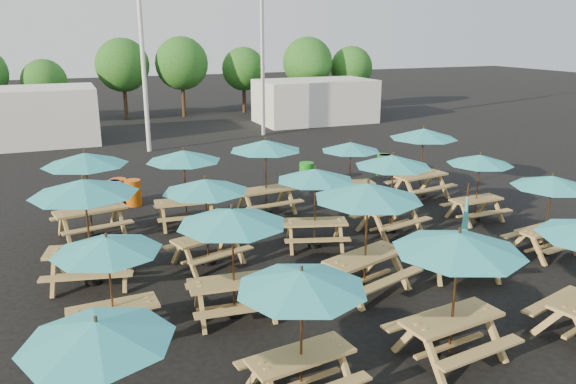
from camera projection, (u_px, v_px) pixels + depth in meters
name	position (u px, v px, depth m)	size (l,w,h in m)	color
ground	(309.00, 246.00, 14.96)	(120.00, 120.00, 0.00)	black
picnic_unit_0	(98.00, 339.00, 7.04)	(2.29, 2.29, 2.09)	#AD894C
picnic_unit_1	(107.00, 250.00, 9.93)	(2.03, 2.03, 2.06)	#AD894C
picnic_unit_2	(84.00, 192.00, 12.18)	(2.79, 2.79, 2.47)	#AD894C
picnic_unit_3	(85.00, 163.00, 15.08)	(2.67, 2.67, 2.40)	#AD894C
picnic_unit_4	(302.00, 286.00, 8.37)	(2.27, 2.27, 2.14)	#AD894C
picnic_unit_5	(232.00, 222.00, 10.80)	(2.36, 2.36, 2.28)	#AD894C
picnic_unit_6	(205.00, 190.00, 13.31)	(2.57, 2.57, 2.18)	#AD894C
picnic_unit_7	(184.00, 160.00, 16.02)	(2.31, 2.31, 2.27)	#AD894C
picnic_unit_8	(458.00, 249.00, 9.33)	(2.47, 2.47, 2.35)	#AD894C
picnic_unit_9	(368.00, 197.00, 11.85)	(2.94, 2.94, 2.47)	#AD894C
picnic_unit_10	(315.00, 179.00, 14.40)	(2.54, 2.54, 2.15)	#AD894C
picnic_unit_11	(266.00, 149.00, 17.12)	(2.44, 2.44, 2.35)	#AD894C
picnic_unit_13	(464.00, 239.00, 12.95)	(2.13, 1.99, 2.22)	#AD894C
picnic_unit_14	(393.00, 165.00, 15.45)	(2.55, 2.55, 2.26)	#AD894C
picnic_unit_15	(351.00, 150.00, 18.24)	(2.14, 2.14, 2.07)	#AD894C
picnic_unit_17	(552.00, 186.00, 13.95)	(2.21, 2.21, 2.09)	#AD894C
picnic_unit_18	(480.00, 163.00, 16.51)	(1.99, 1.99, 2.04)	#AD894C
picnic_unit_19	(423.00, 137.00, 18.77)	(2.58, 2.58, 2.41)	#AD894C
waste_bin_0	(113.00, 194.00, 18.17)	(0.53, 0.53, 0.85)	gray
waste_bin_1	(119.00, 191.00, 18.47)	(0.53, 0.53, 0.85)	#C7560B
waste_bin_2	(133.00, 193.00, 18.33)	(0.53, 0.53, 0.85)	#C7560B
waste_bin_3	(306.00, 174.00, 20.73)	(0.53, 0.53, 0.85)	#198A1B
waste_bin_4	(384.00, 165.00, 22.08)	(0.53, 0.53, 0.85)	#198A1B
waste_bin_5	(385.00, 166.00, 21.98)	(0.53, 0.53, 0.85)	gray
mast_0	(140.00, 19.00, 25.00)	(0.20, 0.20, 12.00)	silver
mast_1	(262.00, 21.00, 29.15)	(0.20, 0.20, 12.00)	silver
event_tent_0	(11.00, 117.00, 27.65)	(8.00, 4.00, 2.80)	silver
event_tent_1	(315.00, 101.00, 34.77)	(7.00, 4.00, 2.60)	silver
tree_2	(44.00, 82.00, 32.92)	(2.59, 2.59, 3.93)	#382314
tree_3	(123.00, 65.00, 35.34)	(3.36, 3.36, 5.09)	#382314
tree_4	(182.00, 63.00, 36.25)	(3.41, 3.41, 5.17)	#382314
tree_5	(243.00, 69.00, 38.33)	(2.94, 2.94, 4.45)	#382314
tree_6	(308.00, 62.00, 38.09)	(3.38, 3.38, 5.13)	#382314
tree_7	(351.00, 68.00, 39.47)	(2.95, 2.95, 4.48)	#382314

